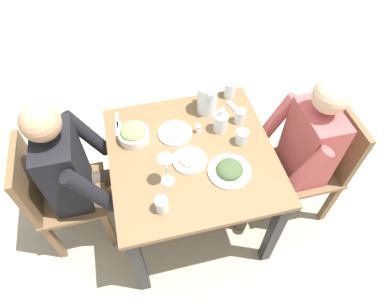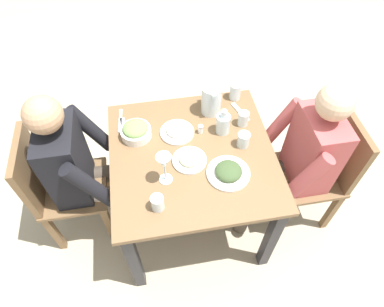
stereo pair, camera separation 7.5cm
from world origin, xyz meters
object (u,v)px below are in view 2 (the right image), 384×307
water_glass_near_right (235,91)px  wine_glass (164,163)px  water_glass_far_left (243,140)px  oil_carafe (223,124)px  chair_near (321,168)px  water_pitcher (211,99)px  water_glass_center (243,119)px  plate_yoghurt (177,131)px  salad_bowl (136,131)px  plate_beans (189,159)px  plate_dolmas (228,172)px  chair_far (57,185)px  dining_table (192,167)px  diner_near (296,158)px  water_glass_near_left (157,203)px  diner_far (85,166)px  salt_shaker (201,129)px

water_glass_near_right → wine_glass: bearing=137.0°
water_glass_far_left → oil_carafe: oil_carafe is taller
chair_near → water_pitcher: 0.81m
water_glass_far_left → water_glass_center: 0.16m
plate_yoghurt → wine_glass: bearing=161.4°
water_glass_far_left → wine_glass: (-0.16, 0.45, 0.10)m
plate_yoghurt → water_glass_far_left: water_glass_far_left is taller
chair_near → wine_glass: 1.05m
water_glass_near_right → wine_glass: wine_glass is taller
water_glass_far_left → water_glass_near_right: 0.38m
salad_bowl → plate_yoghurt: size_ratio=0.89×
plate_beans → plate_dolmas: bearing=-122.6°
chair_near → wine_glass: wine_glass is taller
chair_far → water_glass_far_left: chair_far is taller
dining_table → salad_bowl: (0.18, 0.29, 0.17)m
diner_near → water_glass_far_left: size_ratio=13.00×
dining_table → water_glass_near_right: 0.55m
water_pitcher → plate_beans: water_pitcher is taller
water_glass_near_left → diner_near: bearing=-73.7°
diner_near → salad_bowl: diner_near is taller
chair_near → oil_carafe: (0.19, 0.61, 0.31)m
plate_dolmas → water_pitcher: bearing=-0.5°
chair_near → water_glass_far_left: bearing=82.3°
diner_far → water_glass_center: diner_far is taller
water_glass_far_left → water_glass_center: same height
salad_bowl → plate_yoghurt: (-0.02, -0.23, -0.02)m
plate_yoghurt → wine_glass: wine_glass is taller
salad_bowl → water_glass_far_left: bearing=-106.3°
diner_far → water_glass_far_left: diner_far is taller
plate_beans → water_glass_near_right: size_ratio=1.74×
diner_near → plate_dolmas: 0.47m
diner_far → water_glass_near_right: diner_far is taller
chair_near → diner_far: diner_far is taller
plate_dolmas → water_glass_far_left: water_glass_far_left is taller
plate_beans → plate_dolmas: plate_dolmas is taller
salad_bowl → water_glass_near_right: bearing=-71.5°
plate_dolmas → water_glass_center: size_ratio=2.56×
salad_bowl → oil_carafe: 0.49m
plate_yoghurt → water_glass_near_left: bearing=160.8°
water_pitcher → water_glass_center: size_ratio=2.13×
salad_bowl → water_glass_near_left: bearing=-171.6°
salad_bowl → water_glass_far_left: size_ratio=1.96×
plate_beans → oil_carafe: bearing=-51.0°
diner_near → salad_bowl: bearing=75.0°
water_pitcher → salad_bowl: 0.48m
water_glass_near_left → chair_near: bearing=-76.8°
plate_yoghurt → salt_shaker: plate_yoghurt is taller
dining_table → plate_yoghurt: plate_yoghurt is taller
chair_near → plate_beans: bearing=89.3°
water_pitcher → plate_dolmas: bearing=179.5°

